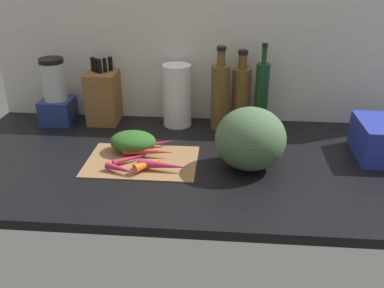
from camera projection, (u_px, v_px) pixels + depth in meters
The scene contains 19 objects.
ground_plane at pixel (198, 162), 144.86cm from camera, with size 170.00×80.00×3.00cm, color black.
wall_back at pixel (205, 46), 166.14cm from camera, with size 170.00×3.00×60.00cm, color silver.
cutting_board at pixel (142, 161), 141.87cm from camera, with size 36.84×25.15×0.80cm, color #997047.
carrot_0 at pixel (130, 158), 140.21cm from camera, with size 2.11×2.11×12.13cm, color #B2264C.
carrot_1 at pixel (149, 164), 135.86cm from camera, with size 3.00×3.00×10.72cm, color orange.
carrot_2 at pixel (149, 151), 143.57cm from camera, with size 3.42×3.42×17.38cm, color red.
carrot_3 at pixel (145, 146), 147.82cm from camera, with size 2.86×2.86×13.65cm, color #B2264C.
carrot_4 at pixel (154, 144), 150.44cm from camera, with size 2.11×2.11×17.88cm, color #B2264C.
carrot_5 at pixel (164, 165), 134.60cm from camera, with size 3.22×3.22×17.02cm, color #B2264C.
carrot_6 at pixel (122, 169), 133.11cm from camera, with size 2.39×2.39×11.72cm, color #B2264C.
carrot_7 at pixel (139, 147), 147.13cm from camera, with size 3.23×3.23×14.09cm, color orange.
carrot_greens_pile at pixel (133, 141), 146.99cm from camera, with size 15.94×12.26×6.74cm, color #2D6023.
winter_squash at pixel (250, 139), 134.07cm from camera, with size 22.52×20.51×20.48cm, color #4C6B47.
knife_block at pixel (104, 96), 170.70cm from camera, with size 11.79×14.82×26.25cm.
blender_appliance at pixel (56, 96), 168.91cm from camera, with size 12.30×12.30×26.48cm.
paper_towel_roll at pixel (177, 96), 166.39cm from camera, with size 11.17×11.17×24.52cm, color white.
bottle_0 at pixel (220, 96), 162.82cm from camera, with size 7.17×7.17×32.29cm.
bottle_1 at pixel (241, 95), 165.88cm from camera, with size 7.46×7.46×30.23cm.
bottle_2 at pixel (261, 95), 163.08cm from camera, with size 5.22×5.22×33.31cm.
Camera 1 is at (8.80, -128.08, 65.94)cm, focal length 39.67 mm.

